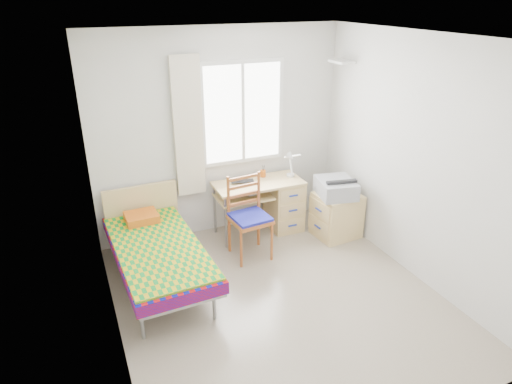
% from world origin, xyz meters
% --- Properties ---
extents(floor, '(3.50, 3.50, 0.00)m').
position_xyz_m(floor, '(0.00, 0.00, 0.00)').
color(floor, '#BCAD93').
rests_on(floor, ground).
extents(ceiling, '(3.50, 3.50, 0.00)m').
position_xyz_m(ceiling, '(0.00, 0.00, 2.60)').
color(ceiling, white).
rests_on(ceiling, wall_back).
extents(wall_back, '(3.20, 0.00, 3.20)m').
position_xyz_m(wall_back, '(0.00, 1.75, 1.30)').
color(wall_back, silver).
rests_on(wall_back, ground).
extents(wall_left, '(0.00, 3.50, 3.50)m').
position_xyz_m(wall_left, '(-1.60, 0.00, 1.30)').
color(wall_left, silver).
rests_on(wall_left, ground).
extents(wall_right, '(0.00, 3.50, 3.50)m').
position_xyz_m(wall_right, '(1.60, 0.00, 1.30)').
color(wall_right, silver).
rests_on(wall_right, ground).
extents(window, '(1.10, 0.04, 1.30)m').
position_xyz_m(window, '(0.30, 1.73, 1.55)').
color(window, white).
rests_on(window, wall_back).
extents(curtain, '(0.35, 0.05, 1.70)m').
position_xyz_m(curtain, '(-0.42, 1.68, 1.45)').
color(curtain, beige).
rests_on(curtain, wall_back).
extents(floating_shelf, '(0.20, 0.32, 0.03)m').
position_xyz_m(floating_shelf, '(1.49, 1.40, 2.15)').
color(floating_shelf, white).
rests_on(floating_shelf, wall_right).
extents(bed, '(0.94, 1.90, 0.81)m').
position_xyz_m(bed, '(-1.07, 0.86, 0.39)').
color(bed, gray).
rests_on(bed, floor).
extents(desk, '(1.15, 0.54, 0.71)m').
position_xyz_m(desk, '(0.68, 1.42, 0.39)').
color(desk, tan).
rests_on(desk, floor).
extents(chair, '(0.47, 0.47, 1.00)m').
position_xyz_m(chair, '(0.06, 0.97, 0.56)').
color(chair, '#9B5D1E').
rests_on(chair, floor).
extents(cabinet, '(0.58, 0.52, 0.58)m').
position_xyz_m(cabinet, '(1.28, 0.94, 0.29)').
color(cabinet, '#D8B66F').
rests_on(cabinet, floor).
extents(printer, '(0.52, 0.58, 0.22)m').
position_xyz_m(printer, '(1.24, 0.94, 0.69)').
color(printer, '#ACAEB5').
rests_on(printer, cabinet).
extents(laptop, '(0.32, 0.24, 0.02)m').
position_xyz_m(laptop, '(0.19, 1.46, 0.72)').
color(laptop, black).
rests_on(laptop, desk).
extents(pen_cup, '(0.09, 0.09, 0.09)m').
position_xyz_m(pen_cup, '(0.52, 1.58, 0.76)').
color(pen_cup, orange).
rests_on(pen_cup, desk).
extents(task_lamp, '(0.23, 0.32, 0.41)m').
position_xyz_m(task_lamp, '(0.79, 1.33, 0.97)').
color(task_lamp, white).
rests_on(task_lamp, desk).
extents(book, '(0.15, 0.20, 0.01)m').
position_xyz_m(book, '(0.20, 1.42, 0.59)').
color(book, gray).
rests_on(book, desk).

